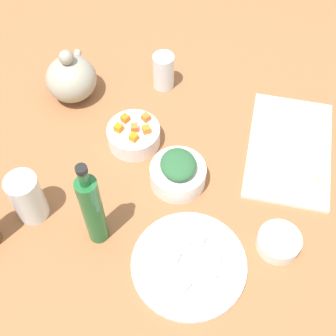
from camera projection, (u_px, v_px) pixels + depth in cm
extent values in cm
cube|color=#9B613A|center=(168.00, 183.00, 113.64)|extent=(190.00, 190.00, 3.00)
cube|color=white|center=(289.00, 148.00, 117.18)|extent=(35.09, 22.51, 1.00)
cylinder|color=white|center=(189.00, 264.00, 99.22)|extent=(25.21, 25.21, 1.20)
cylinder|color=white|center=(178.00, 176.00, 109.75)|extent=(13.47, 13.47, 5.38)
cylinder|color=white|center=(134.00, 135.00, 117.02)|extent=(13.50, 13.50, 5.04)
cylinder|color=white|center=(279.00, 242.00, 100.90)|extent=(9.68, 9.68, 3.63)
ellipsoid|color=#A29E8B|center=(71.00, 79.00, 123.77)|extent=(14.13, 13.73, 11.93)
sphere|color=#9B9786|center=(66.00, 57.00, 117.55)|extent=(3.96, 3.96, 3.96)
cylinder|color=#A29E8B|center=(76.00, 59.00, 125.90)|extent=(5.38, 2.00, 3.93)
cylinder|color=#206431|center=(93.00, 211.00, 95.05)|extent=(4.55, 4.55, 21.61)
cylinder|color=#206431|center=(84.00, 177.00, 84.49)|extent=(2.05, 2.05, 4.00)
cylinder|color=black|center=(81.00, 170.00, 82.35)|extent=(2.27, 2.27, 1.20)
cylinder|color=white|center=(27.00, 198.00, 101.82)|extent=(7.23, 7.23, 13.20)
cylinder|color=white|center=(164.00, 71.00, 126.45)|extent=(5.92, 5.92, 10.45)
cube|color=orange|center=(146.00, 117.00, 115.97)|extent=(2.52, 2.52, 1.80)
cube|color=orange|center=(125.00, 118.00, 115.78)|extent=(2.48, 2.48, 1.80)
cube|color=orange|center=(134.00, 128.00, 114.04)|extent=(2.21, 2.21, 1.80)
cube|color=orange|center=(134.00, 137.00, 112.34)|extent=(2.40, 2.40, 1.80)
cube|color=orange|center=(146.00, 130.00, 113.72)|extent=(2.40, 2.40, 1.80)
cube|color=orange|center=(119.00, 128.00, 114.01)|extent=(2.35, 2.35, 1.80)
ellipsoid|color=#2D6037|center=(178.00, 166.00, 106.17)|extent=(11.46, 10.87, 3.30)
cube|color=#F8E5CC|center=(210.00, 275.00, 96.12)|extent=(3.03, 3.03, 2.20)
cube|color=white|center=(183.00, 243.00, 100.23)|extent=(3.05, 3.05, 2.20)
cube|color=white|center=(174.00, 257.00, 98.39)|extent=(2.70, 2.70, 2.20)
cube|color=white|center=(215.00, 259.00, 98.15)|extent=(2.73, 2.73, 2.20)
cube|color=silver|center=(194.00, 261.00, 97.80)|extent=(3.09, 3.09, 2.20)
cube|color=silver|center=(183.00, 286.00, 94.74)|extent=(3.07, 3.07, 2.20)
cube|color=white|center=(199.00, 240.00, 100.60)|extent=(2.91, 2.91, 2.20)
pyramid|color=beige|center=(300.00, 117.00, 120.49)|extent=(6.76, 6.50, 3.12)
pyramid|color=beige|center=(304.00, 146.00, 115.47)|extent=(4.98, 5.26, 2.49)
pyramid|color=beige|center=(313.00, 181.00, 109.51)|extent=(6.52, 6.43, 2.41)
pyramid|color=beige|center=(289.00, 168.00, 111.24)|extent=(5.86, 5.83, 3.14)
pyramid|color=beige|center=(272.00, 136.00, 117.19)|extent=(4.87, 5.07, 2.61)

